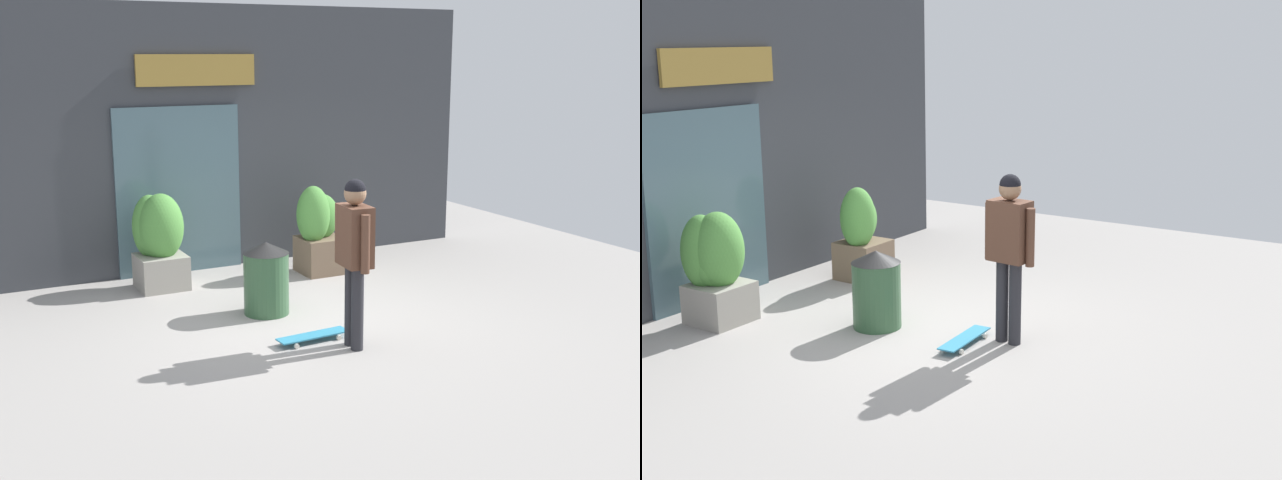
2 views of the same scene
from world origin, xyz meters
TOP-DOWN VIEW (x-y plane):
  - ground_plane at (0.00, 0.00)m, footprint 12.00×12.00m
  - building_facade at (-0.02, 2.90)m, footprint 7.90×0.31m
  - skateboarder at (0.07, -0.93)m, footprint 0.29×0.59m
  - skateboard at (-0.23, -0.58)m, footprint 0.82×0.27m
  - planter_box_left at (1.09, 1.84)m, footprint 0.67×0.58m
  - planter_box_right at (-1.09, 2.13)m, footprint 0.63×0.67m
  - trash_bin at (-0.28, 0.51)m, footprint 0.54×0.54m

SIDE VIEW (x-z plane):
  - ground_plane at x=0.00m, z-range 0.00..0.00m
  - skateboard at x=-0.23m, z-range 0.02..0.10m
  - trash_bin at x=-0.28m, z-range 0.00..0.86m
  - planter_box_left at x=1.09m, z-range -0.01..1.22m
  - planter_box_right at x=-1.09m, z-range 0.04..1.28m
  - skateboarder at x=0.07m, z-range 0.21..1.98m
  - building_facade at x=-0.02m, z-range -0.02..3.62m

